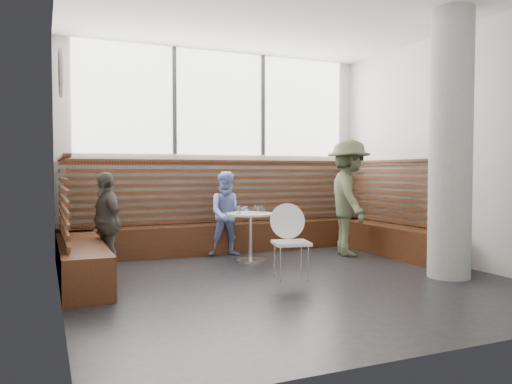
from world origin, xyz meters
name	(u,v)px	position (x,y,z in m)	size (l,w,h in m)	color
room	(290,144)	(0.00, 0.00, 1.60)	(5.00, 5.00, 3.20)	silver
booth	(236,229)	(0.00, 1.77, 0.41)	(5.00, 2.50, 1.44)	#391C0E
concrete_column	(451,145)	(1.85, -0.60, 1.60)	(0.50, 0.50, 3.20)	gray
wall_art	(60,73)	(-2.46, 0.40, 2.30)	(0.50, 0.50, 0.03)	white
cafe_table	(250,227)	(0.06, 1.34, 0.49)	(0.66, 0.66, 0.68)	silver
cafe_chair	(288,235)	(0.03, 0.08, 0.52)	(0.43, 0.42, 0.89)	white
adult_man	(349,198)	(1.62, 1.20, 0.88)	(1.14, 0.65, 1.76)	#495035
child_back	(228,214)	(-0.08, 1.88, 0.64)	(0.62, 0.48, 1.27)	#8398E4
child_left	(106,223)	(-1.94, 1.19, 0.64)	(0.75, 0.31, 1.27)	#55534D
plate_near	(240,212)	(-0.05, 1.45, 0.69)	(0.21, 0.21, 0.01)	white
plate_far	(251,212)	(0.12, 1.49, 0.69)	(0.20, 0.20, 0.01)	white
glass_left	(238,210)	(-0.13, 1.32, 0.74)	(0.08, 0.08, 0.12)	white
glass_mid	(257,209)	(0.13, 1.28, 0.74)	(0.08, 0.08, 0.12)	white
glass_right	(263,209)	(0.26, 1.37, 0.74)	(0.07, 0.07, 0.11)	white
menu_card	(260,214)	(0.12, 1.13, 0.68)	(0.19, 0.14, 0.00)	#A5C64C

